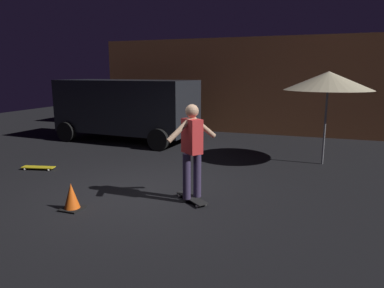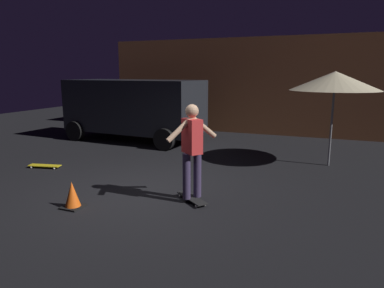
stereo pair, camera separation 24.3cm
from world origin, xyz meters
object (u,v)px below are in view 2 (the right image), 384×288
Objects in this scene: skater at (192,145)px; traffic_cone at (72,196)px; parked_van at (134,106)px; skateboard_ridden at (192,198)px; patio_umbrella at (335,81)px; skateboard_spare at (45,166)px.

traffic_cone is at bearing -149.78° from skater.
parked_van is 6.46× the size of skateboard_ridden.
patio_umbrella reaches higher than traffic_cone.
skateboard_spare is at bearing 169.77° from skateboard_ridden.
skateboard_ridden is 4.21m from skateboard_spare.
patio_umbrella is at bearing 57.76° from skateboard_ridden.
parked_van reaches higher than traffic_cone.
skateboard_spare is at bearing 169.77° from skater.
parked_van reaches higher than skateboard_spare.
skateboard_spare is (-0.16, -3.96, -1.11)m from parked_van.
skateboard_spare is 4.32m from skater.
parked_van is 6.17m from skater.
parked_van is 6.40m from patio_umbrella.
parked_van is at bearing 130.28° from skater.
traffic_cone is (2.37, -1.78, 0.16)m from skateboard_spare.
skateboard_spare is (-6.38, -2.80, -2.02)m from patio_umbrella.
parked_van is at bearing 111.05° from traffic_cone.
skateboard_ridden is at bearing 30.22° from traffic_cone.
skater reaches higher than skateboard_ridden.
parked_van is 4.11m from skateboard_spare.
skater is at bearing 30.22° from traffic_cone.
skateboard_spare is at bearing 142.98° from traffic_cone.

